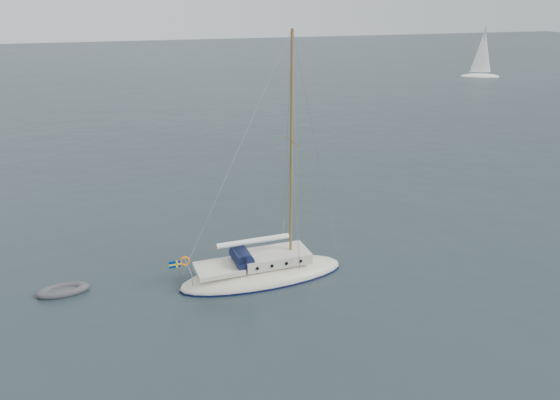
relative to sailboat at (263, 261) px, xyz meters
name	(u,v)px	position (x,y,z in m)	size (l,w,h in m)	color
ground	(283,265)	(1.40, 1.01, -0.95)	(300.00, 300.00, 0.00)	black
sailboat	(263,261)	(0.00, 0.00, 0.00)	(8.85, 2.65, 12.61)	white
dinghy	(63,290)	(-9.56, 1.37, -0.80)	(2.43, 1.10, 0.35)	#454449
distant_yacht_b	(482,55)	(53.89, 56.83, 2.77)	(6.58, 3.51, 8.72)	white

